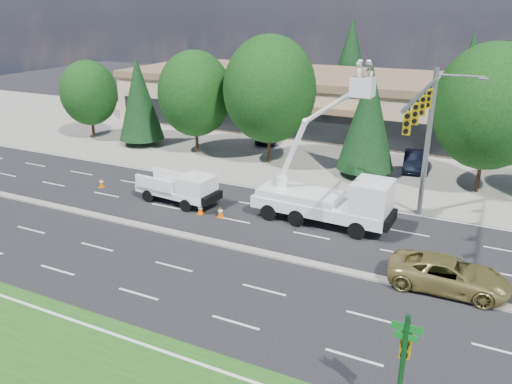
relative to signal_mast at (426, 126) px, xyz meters
The scene contains 23 objects.
ground 13.67m from the signal_mast, 144.92° to the right, with size 140.00×140.00×0.00m, color black.
concrete_apron 17.47m from the signal_mast, 127.74° to the left, with size 140.00×22.00×0.01m, color gray.
road_median 13.64m from the signal_mast, 144.92° to the right, with size 120.00×0.55×0.12m, color gray.
strip_mall 25.23m from the signal_mast, 113.62° to the left, with size 50.40×15.40×5.50m.
tree_front_a 33.05m from the signal_mast, 166.05° to the left, with size 5.38×5.38×7.47m.
tree_front_b 27.27m from the signal_mast, 163.00° to the left, with size 4.09×4.09×8.06m.
tree_front_c 21.57m from the signal_mast, 158.34° to the left, with size 6.37×6.37×8.84m.
tree_front_d 15.27m from the signal_mast, 148.59° to the left, with size 7.40×7.40×10.27m.
tree_front_e 9.53m from the signal_mast, 122.30° to the left, with size 4.30×4.30×8.47m.
tree_front_f 8.49m from the signal_mast, 69.52° to the left, with size 7.36×7.36×10.21m.
tree_back_a 44.84m from the signal_mast, 128.72° to the left, with size 3.96×3.96×7.81m.
tree_back_b 37.67m from the signal_mast, 111.87° to the left, with size 5.53×5.53×10.89m.
tree_back_c 34.97m from the signal_mast, 90.05° to the left, with size 4.78×4.78×9.43m.
signal_mast is the anchor object (origin of this frame).
street_sign_pole 15.99m from the signal_mast, 82.73° to the right, with size 0.90×0.44×4.00m.
utility_pickup 15.63m from the signal_mast, 168.72° to the right, with size 5.65×2.57×2.10m.
bucket_truck 6.33m from the signal_mast, 157.20° to the right, with size 8.25×2.92×9.66m.
traffic_cone_a 22.29m from the signal_mast, behind, with size 0.40×0.40×0.70m.
traffic_cone_b 14.17m from the signal_mast, 162.47° to the right, with size 0.40×0.40×0.70m.
traffic_cone_c 12.96m from the signal_mast, 160.98° to the right, with size 0.40×0.40×0.70m.
minivan 8.73m from the signal_mast, 68.50° to the right, with size 2.48×5.37×1.49m, color #A69650.
parked_car_west 21.53m from the signal_mast, 138.33° to the left, with size 1.79×4.46×1.52m, color black.
parked_car_east 12.63m from the signal_mast, 99.58° to the left, with size 1.53×4.38×1.44m, color black.
Camera 1 is at (13.32, -21.28, 12.35)m, focal length 35.00 mm.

